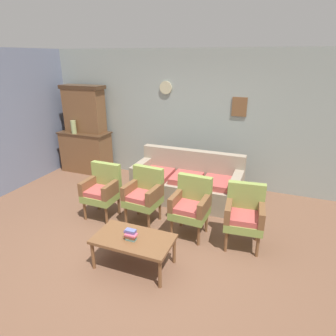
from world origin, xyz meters
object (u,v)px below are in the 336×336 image
armchair_near_cabinet (144,193)px  coffee_table (134,241)px  book_stack_on_table (130,235)px  vase_on_cabinet (74,127)px  floral_couch (188,184)px  armchair_by_doorway (191,204)px  armchair_near_couch_end (102,189)px  side_cabinet (86,152)px  armchair_row_middle (244,213)px

armchair_near_cabinet → coffee_table: bearing=-71.2°
coffee_table → book_stack_on_table: bearing=-108.7°
vase_on_cabinet → book_stack_on_table: vase_on_cabinet is taller
vase_on_cabinet → coffee_table: size_ratio=0.29×
floral_couch → armchair_near_cabinet: bearing=-113.0°
floral_couch → armchair_near_cabinet: size_ratio=2.19×
armchair_by_doorway → armchair_near_cabinet: bearing=174.4°
armchair_by_doorway → book_stack_on_table: (-0.47, -1.02, -0.01)m
floral_couch → armchair_near_couch_end: bearing=-136.5°
armchair_near_cabinet → book_stack_on_table: bearing=-72.6°
side_cabinet → armchair_row_middle: size_ratio=1.28×
armchair_near_couch_end → coffee_table: 1.45m
vase_on_cabinet → floral_couch: size_ratio=0.15×
armchair_row_middle → coffee_table: armchair_row_middle is taller
book_stack_on_table → coffee_table: bearing=71.3°
armchair_near_couch_end → armchair_row_middle: size_ratio=1.00×
floral_couch → book_stack_on_table: (-0.08, -2.08, 0.16)m
armchair_near_cabinet → armchair_near_couch_end: bearing=-172.3°
armchair_by_doorway → coffee_table: (-0.45, -0.97, -0.12)m
armchair_near_cabinet → armchair_by_doorway: (0.81, -0.08, 0.00)m
floral_couch → armchair_by_doorway: bearing=-69.9°
armchair_near_couch_end → vase_on_cabinet: bearing=138.3°
side_cabinet → armchair_row_middle: side_cabinet is taller
armchair_near_couch_end → armchair_by_doorway: (1.53, 0.02, 0.00)m
vase_on_cabinet → floral_couch: vase_on_cabinet is taller
floral_couch → armchair_by_doorway: size_ratio=2.19×
side_cabinet → armchair_by_doorway: (3.06, -1.65, 0.03)m
book_stack_on_table → armchair_by_doorway: bearing=65.3°
floral_couch → book_stack_on_table: 2.09m
vase_on_cabinet → armchair_row_middle: (3.97, -1.46, -0.58)m
floral_couch → book_stack_on_table: bearing=-92.1°
armchair_near_couch_end → book_stack_on_table: size_ratio=5.34×
armchair_near_couch_end → book_stack_on_table: armchair_near_couch_end is taller
armchair_by_doorway → armchair_row_middle: (0.77, 0.01, 0.00)m
vase_on_cabinet → floral_couch: 2.93m
vase_on_cabinet → armchair_near_cabinet: vase_on_cabinet is taller
armchair_near_cabinet → book_stack_on_table: armchair_near_cabinet is taller
side_cabinet → armchair_row_middle: (3.84, -1.64, 0.03)m
armchair_by_doorway → book_stack_on_table: size_ratio=5.34×
side_cabinet → floral_couch: size_ratio=0.59×
side_cabinet → armchair_near_cabinet: 2.75m
armchair_near_couch_end → coffee_table: bearing=-41.5°
armchair_near_couch_end → book_stack_on_table: 1.46m
armchair_near_cabinet → side_cabinet: bearing=145.1°
floral_couch → book_stack_on_table: floral_couch is taller
vase_on_cabinet → armchair_by_doorway: 3.56m
armchair_near_couch_end → armchair_near_cabinet: size_ratio=1.00×
side_cabinet → vase_on_cabinet: bearing=-126.2°
armchair_near_couch_end → book_stack_on_table: (1.06, -1.00, -0.01)m
armchair_by_doorway → book_stack_on_table: 1.12m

